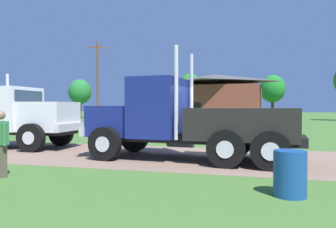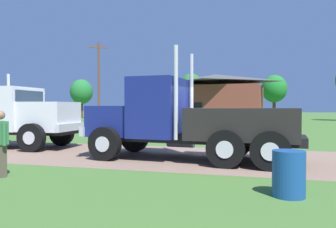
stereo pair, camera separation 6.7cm
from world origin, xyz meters
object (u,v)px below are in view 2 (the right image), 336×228
Objects in this scene: steel_barrel at (289,174)px; truck_foreground_white at (186,122)px; utility_pole_near at (99,80)px; visitor_walking_mid at (1,142)px; truck_near_left at (15,119)px; shed_building at (215,100)px.

truck_foreground_white is at bearing 126.16° from steel_barrel.
steel_barrel is at bearing -56.48° from utility_pole_near.
utility_pole_near is at bearing 112.29° from visitor_walking_mid.
truck_near_left is 6.49m from visitor_walking_mid.
truck_foreground_white is 8.06× the size of steel_barrel.
utility_pole_near is (-13.17, -1.05, 2.31)m from shed_building.
utility_pole_near reaches higher than steel_barrel.
shed_building is (-4.92, 28.36, 2.07)m from steel_barrel.
steel_barrel is 0.09× the size of shed_building.
shed_building reaches higher than steel_barrel.
utility_pole_near is (-18.09, 27.31, 4.38)m from steel_barrel.
utility_pole_near is at bearing -175.46° from shed_building.
truck_foreground_white reaches higher than steel_barrel.
visitor_walking_mid is at bearing -67.71° from utility_pole_near.
truck_foreground_white is at bearing -8.60° from truck_near_left.
visitor_walking_mid reaches higher than steel_barrel.
visitor_walking_mid is 0.18× the size of utility_pole_near.
shed_building is at bearing 4.54° from utility_pole_near.
visitor_walking_mid is at bearing -94.02° from shed_building.
truck_foreground_white reaches higher than visitor_walking_mid.
truck_near_left is (-7.90, 1.19, -0.00)m from truck_foreground_white.
truck_foreground_white is 5.64m from visitor_walking_mid.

